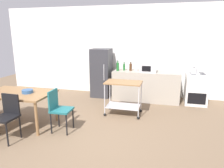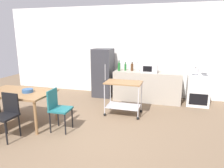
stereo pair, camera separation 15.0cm
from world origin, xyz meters
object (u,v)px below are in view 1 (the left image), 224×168
Objects in this scene: chair_black at (7,114)px; bottle_soy_sauce at (131,67)px; fruit_bowl at (27,91)px; dining_table at (18,96)px; microwave at (148,68)px; stove_oven at (196,89)px; bottle_vinegar at (118,67)px; refrigerator at (101,73)px; chair_teal at (59,108)px; kettle at (194,71)px; bottle_wine at (136,67)px; bottle_olive_oil at (124,67)px; kitchen_cart at (123,93)px.

bottle_soy_sauce is (1.83, 3.20, 0.50)m from chair_black.
chair_black is 0.72m from fruit_bowl.
microwave reaches higher than dining_table.
bottle_vinegar is (-2.32, -0.08, 0.58)m from stove_oven.
refrigerator is (1.12, 2.59, 0.10)m from dining_table.
chair_black is at bearing -104.93° from refrigerator.
bottle_vinegar is 0.68× the size of microwave.
dining_table is 3.26× the size of microwave.
fruit_bowl is at bearing -146.61° from stove_oven.
chair_teal is 3.71× the size of kettle.
bottle_wine is 1.15× the size of kettle.
bottle_vinegar is at bearing 178.79° from microwave.
chair_teal is at bearing -114.92° from bottle_wine.
dining_table is 1.69× the size of chair_teal.
bottle_wine reaches higher than kettle.
bottle_olive_oil is at bearing 53.54° from dining_table.
bottle_soy_sauce reaches higher than chair_teal.
refrigerator is at bearing 175.86° from bottle_olive_oil.
bottle_wine is (0.17, 0.02, 0.01)m from bottle_soy_sauce.
kitchen_cart is at bearing -79.13° from bottle_olive_oil.
chair_black is at bearing -119.75° from bottle_soy_sauce.
bottle_olive_oil is (1.62, 3.19, 0.49)m from chair_black.
stove_oven is 2.30m from kitchen_cart.
bottle_soy_sauce is (1.06, 2.62, 0.50)m from chair_teal.
kitchen_cart is (2.13, 1.19, -0.10)m from dining_table.
bottle_wine is (1.13, -0.02, 0.24)m from refrigerator.
bottle_wine is at bearing 157.16° from microwave.
bottle_soy_sauce is 3.14m from fruit_bowl.
bottle_vinegar is at bearing -165.60° from bottle_wine.
microwave is at bearing -14.03° from bottle_soy_sauce.
chair_teal is at bearing -108.14° from bottle_olive_oil.
bottle_soy_sauce reaches higher than bottle_olive_oil.
stove_oven is 3.51× the size of bottle_olive_oil.
refrigerator is at bearing 176.30° from kettle.
stove_oven is at bearing -1.85° from bottle_wine.
bottle_soy_sauce reaches higher than dining_table.
microwave is (1.61, 2.48, 0.51)m from chair_teal.
kitchen_cart is at bearing -94.69° from bottle_wine.
microwave reaches higher than stove_oven.
kitchen_cart is at bearing -87.77° from bottle_soy_sauce.
kettle is at bearing 33.17° from fruit_bowl.
kettle is (1.82, -0.13, -0.01)m from bottle_soy_sauce.
chair_teal is 2.84× the size of bottle_vinegar.
chair_black is 4.92m from stove_oven.
dining_table is 2.44m from kitchen_cart.
chair_teal is 3.96m from stove_oven.
bottle_vinegar reaches higher than bottle_soy_sauce.
bottle_olive_oil is 1.09× the size of kettle.
chair_black is (0.25, -0.66, -0.15)m from dining_table.
refrigerator is 3.37× the size of microwave.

